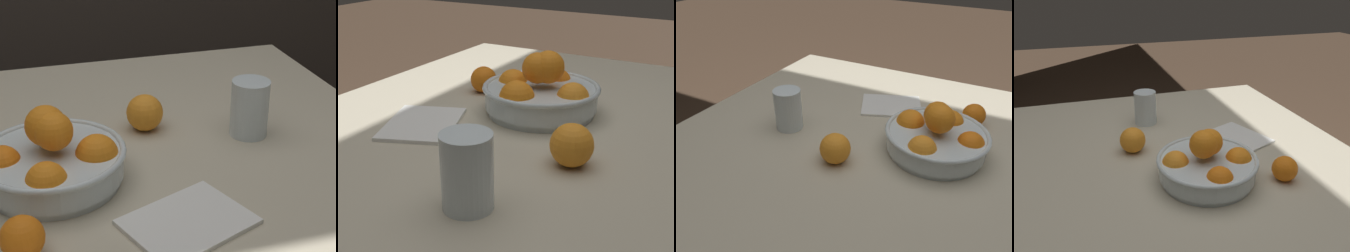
% 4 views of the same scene
% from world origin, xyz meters
% --- Properties ---
extents(dining_table, '(1.30, 1.13, 0.74)m').
position_xyz_m(dining_table, '(0.00, 0.00, 0.68)').
color(dining_table, '#B7AD93').
rests_on(dining_table, ground_plane).
extents(fruit_bowl, '(0.27, 0.27, 0.15)m').
position_xyz_m(fruit_bowl, '(-0.08, -0.06, 0.79)').
color(fruit_bowl, silver).
rests_on(fruit_bowl, dining_table).
extents(juice_glass, '(0.08, 0.08, 0.12)m').
position_xyz_m(juice_glass, '(0.34, 0.03, 0.80)').
color(juice_glass, '#F4A314').
rests_on(juice_glass, dining_table).
extents(orange_loose_near_bowl, '(0.08, 0.08, 0.08)m').
position_xyz_m(orange_loose_near_bowl, '(0.13, 0.11, 0.78)').
color(orange_loose_near_bowl, orange).
rests_on(orange_loose_near_bowl, dining_table).
extents(orange_loose_front, '(0.07, 0.07, 0.07)m').
position_xyz_m(orange_loose_front, '(-0.15, -0.25, 0.78)').
color(orange_loose_front, orange).
rests_on(orange_loose_front, dining_table).
extents(napkin, '(0.24, 0.21, 0.01)m').
position_xyz_m(napkin, '(0.11, -0.24, 0.75)').
color(napkin, white).
rests_on(napkin, dining_table).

